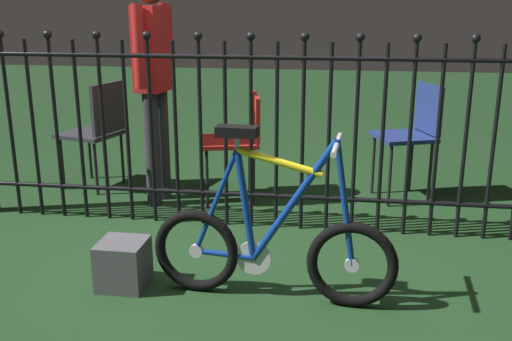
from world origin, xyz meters
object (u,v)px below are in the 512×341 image
(chair_red, at_px, (239,135))
(chair_charcoal, at_px, (98,125))
(bicycle, at_px, (272,245))
(display_crate, at_px, (123,264))
(chair_navy, at_px, (413,129))
(person_visitor, at_px, (153,68))

(chair_red, bearing_deg, chair_charcoal, 173.78)
(bicycle, height_order, display_crate, bicycle)
(bicycle, bearing_deg, display_crate, 178.56)
(bicycle, bearing_deg, chair_charcoal, 133.97)
(bicycle, relative_size, chair_red, 1.55)
(chair_navy, relative_size, display_crate, 3.46)
(chair_navy, bearing_deg, display_crate, -133.99)
(bicycle, xyz_separation_m, chair_red, (-0.43, 1.51, 0.21))
(bicycle, height_order, chair_red, bicycle)
(chair_red, bearing_deg, person_visitor, -167.53)
(chair_navy, bearing_deg, chair_red, -170.32)
(chair_charcoal, xyz_separation_m, person_visitor, (0.56, -0.26, 0.49))
(chair_red, height_order, chair_charcoal, chair_charcoal)
(chair_red, xyz_separation_m, chair_navy, (1.28, 0.22, 0.04))
(chair_red, bearing_deg, bicycle, -74.23)
(bicycle, distance_m, chair_charcoal, 2.28)
(chair_charcoal, height_order, person_visitor, person_visitor)
(bicycle, bearing_deg, chair_navy, 63.63)
(chair_charcoal, bearing_deg, person_visitor, -24.68)
(person_visitor, bearing_deg, display_crate, -80.54)
(bicycle, bearing_deg, chair_red, 105.77)
(display_crate, bearing_deg, chair_red, 76.19)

